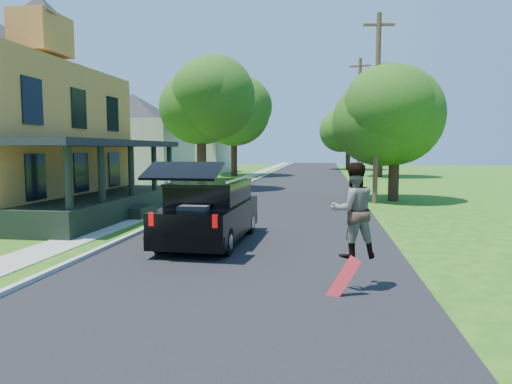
# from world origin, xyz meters

# --- Properties ---
(ground) EXTENTS (140.00, 140.00, 0.00)m
(ground) POSITION_xyz_m (0.00, 0.00, 0.00)
(ground) COLOR #245511
(ground) RESTS_ON ground
(street) EXTENTS (8.00, 120.00, 0.02)m
(street) POSITION_xyz_m (0.00, 20.00, 0.00)
(street) COLOR black
(street) RESTS_ON ground
(curb) EXTENTS (0.15, 120.00, 0.12)m
(curb) POSITION_xyz_m (-4.05, 20.00, 0.00)
(curb) COLOR #AEADA8
(curb) RESTS_ON ground
(sidewalk) EXTENTS (1.30, 120.00, 0.03)m
(sidewalk) POSITION_xyz_m (-5.60, 20.00, 0.00)
(sidewalk) COLOR gray
(sidewalk) RESTS_ON ground
(front_walk) EXTENTS (6.50, 1.20, 0.03)m
(front_walk) POSITION_xyz_m (-9.50, 6.00, 0.00)
(front_walk) COLOR gray
(front_walk) RESTS_ON ground
(neighbor_house_mid) EXTENTS (12.78, 12.78, 8.30)m
(neighbor_house_mid) POSITION_xyz_m (-13.50, 24.00, 4.19)
(neighbor_house_mid) COLOR beige
(neighbor_house_mid) RESTS_ON ground
(neighbor_house_far) EXTENTS (12.78, 12.78, 8.30)m
(neighbor_house_far) POSITION_xyz_m (-13.50, 40.00, 4.19)
(neighbor_house_far) COLOR beige
(neighbor_house_far) RESTS_ON ground
(black_suv) EXTENTS (2.15, 5.31, 2.45)m
(black_suv) POSITION_xyz_m (-1.40, 1.50, 0.94)
(black_suv) COLOR black
(black_suv) RESTS_ON ground
(skateboarder) EXTENTS (1.07, 0.94, 1.86)m
(skateboarder) POSITION_xyz_m (2.50, -2.52, 1.58)
(skateboarder) COLOR black
(skateboarder) RESTS_ON ground
(skateboard) EXTENTS (0.67, 0.24, 0.87)m
(skateboard) POSITION_xyz_m (2.32, -2.97, 0.32)
(skateboard) COLOR red
(skateboard) RESTS_ON ground
(tree_left_mid) EXTENTS (7.09, 6.72, 9.43)m
(tree_left_mid) POSITION_xyz_m (-6.42, 18.82, 6.33)
(tree_left_mid) COLOR black
(tree_left_mid) RESTS_ON ground
(tree_left_far) EXTENTS (7.68, 7.48, 10.56)m
(tree_left_far) POSITION_xyz_m (-7.22, 34.17, 6.81)
(tree_left_far) COLOR black
(tree_left_far) RESTS_ON ground
(tree_right_near) EXTENTS (6.30, 6.50, 7.64)m
(tree_right_near) POSITION_xyz_m (5.57, 13.62, 4.89)
(tree_right_near) COLOR black
(tree_right_near) RESTS_ON ground
(tree_right_mid) EXTENTS (7.03, 6.95, 11.09)m
(tree_right_mid) POSITION_xyz_m (7.23, 34.75, 7.36)
(tree_right_mid) COLOR black
(tree_right_mid) RESTS_ON ground
(tree_right_far) EXTENTS (6.75, 6.49, 9.28)m
(tree_right_far) POSITION_xyz_m (4.95, 50.19, 6.12)
(tree_right_far) COLOR black
(tree_right_far) RESTS_ON ground
(utility_pole_near) EXTENTS (1.55, 0.29, 9.45)m
(utility_pole_near) POSITION_xyz_m (4.50, 12.31, 4.86)
(utility_pole_near) COLOR #503525
(utility_pole_near) RESTS_ON ground
(utility_pole_far) EXTENTS (1.81, 0.57, 10.69)m
(utility_pole_far) POSITION_xyz_m (4.91, 30.19, 5.51)
(utility_pole_far) COLOR #503525
(utility_pole_far) RESTS_ON ground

